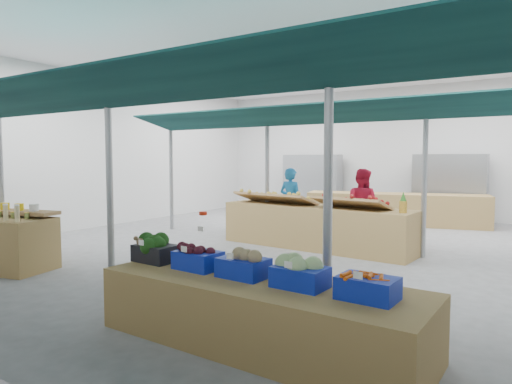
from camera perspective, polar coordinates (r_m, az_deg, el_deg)
floor at (r=9.80m, az=4.89°, el=-6.96°), size 13.00×13.00×0.00m
hall at (r=10.93m, az=8.53°, el=8.10°), size 13.00×13.00×13.00m
pole_grid at (r=7.71m, az=3.83°, el=3.58°), size 10.00×4.60×3.00m
awnings at (r=7.76m, az=3.86°, el=10.74°), size 9.50×7.08×0.30m
back_shelving_left at (r=16.12m, az=7.01°, el=1.00°), size 2.00×0.50×2.00m
back_shelving_right at (r=14.74m, az=22.98°, el=0.40°), size 2.00×0.50×2.00m
veg_counter at (r=4.80m, az=0.33°, el=-14.77°), size 3.46×1.23×0.67m
fruit_counter at (r=9.77m, az=7.48°, el=-4.35°), size 4.23×1.29×0.89m
far_counter at (r=13.70m, az=17.03°, el=-2.04°), size 5.06×2.18×0.89m
crate_stack at (r=4.21m, az=6.33°, el=-17.78°), size 0.55×0.39×0.64m
vendor_left at (r=11.23m, az=4.35°, el=-1.22°), size 0.63×0.44×1.67m
vendor_right at (r=10.50m, az=13.03°, el=-1.70°), size 0.85×0.69×1.67m
crate_broccoli at (r=5.60m, az=-12.42°, el=-6.89°), size 0.52×0.41×0.35m
crate_beets at (r=5.15m, az=-7.26°, el=-8.09°), size 0.52×0.41×0.29m
crate_celeriac at (r=4.77m, az=-1.59°, el=-8.91°), size 0.52×0.41×0.31m
crate_cabbage at (r=4.42m, az=5.55°, el=-9.80°), size 0.52×0.41×0.35m
crate_carrots at (r=4.17m, az=13.79°, el=-11.44°), size 0.52×0.41×0.29m
sparrow at (r=5.62m, az=-14.40°, el=-5.96°), size 0.12×0.09×0.11m
pole_ribbon at (r=6.67m, az=-6.66°, el=-2.85°), size 0.12×0.12×0.28m
apple_heap_yellow at (r=10.14m, az=2.34°, el=-0.53°), size 1.98×0.96×0.27m
apple_heap_red at (r=9.23m, az=11.78°, el=-1.08°), size 1.58×0.91×0.27m
pineapple at (r=8.84m, az=17.92°, el=-1.32°), size 0.14×0.14×0.39m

